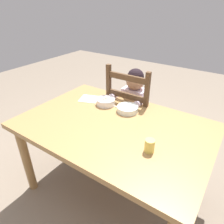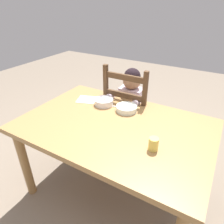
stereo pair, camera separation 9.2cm
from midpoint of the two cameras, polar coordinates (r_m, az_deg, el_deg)
name	(u,v)px [view 1 (the left image)]	position (r m, az deg, el deg)	size (l,w,h in m)	color
ground_plane	(113,189)	(1.97, 1.83, -20.88)	(8.00, 8.00, 0.00)	#7C6D5C
dining_table	(114,134)	(1.55, 2.20, -6.19)	(1.39, 0.94, 0.71)	#A37846
dining_chair	(132,117)	(2.05, 6.96, -1.33)	(0.43, 0.43, 1.01)	#4E3420
child_figure	(133,102)	(1.97, 7.17, 2.69)	(0.32, 0.31, 0.96)	silver
bowl_of_peas	(127,109)	(1.65, 5.98, 0.90)	(0.17, 0.17, 0.05)	white
bowl_of_carrots	(106,101)	(1.75, -0.29, 2.98)	(0.16, 0.16, 0.06)	white
spoon	(113,106)	(1.73, 1.82, 1.70)	(0.14, 0.06, 0.01)	silver
drinking_cup	(150,146)	(1.25, 12.64, -9.29)	(0.06, 0.06, 0.08)	#E7CF5A
paper_napkin	(89,99)	(1.87, -5.01, 3.71)	(0.17, 0.15, 0.00)	white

